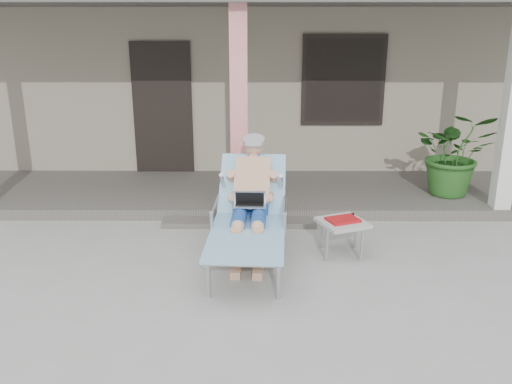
{
  "coord_description": "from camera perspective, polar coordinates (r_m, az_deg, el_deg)",
  "views": [
    {
      "loc": [
        0.25,
        -4.77,
        2.55
      ],
      "look_at": [
        0.22,
        0.6,
        0.85
      ],
      "focal_mm": 38.0,
      "sensor_mm": 36.0,
      "label": 1
    }
  ],
  "objects": [
    {
      "name": "ground",
      "position": [
        5.41,
        -2.44,
        -10.55
      ],
      "size": [
        60.0,
        60.0,
        0.0
      ],
      "primitive_type": "plane",
      "color": "#9E9E99",
      "rests_on": "ground"
    },
    {
      "name": "house",
      "position": [
        11.3,
        -1.03,
        13.07
      ],
      "size": [
        10.4,
        5.4,
        3.3
      ],
      "color": "gray",
      "rests_on": "ground"
    },
    {
      "name": "porch_deck",
      "position": [
        8.16,
        -1.5,
        -0.11
      ],
      "size": [
        10.0,
        2.0,
        0.15
      ],
      "primitive_type": "cube",
      "color": "#605B56",
      "rests_on": "ground"
    },
    {
      "name": "porch_overhang",
      "position": [
        7.72,
        -1.68,
        19.32
      ],
      "size": [
        10.0,
        2.3,
        2.85
      ],
      "color": "silver",
      "rests_on": "porch_deck"
    },
    {
      "name": "porch_step",
      "position": [
        7.08,
        -1.77,
        -3.22
      ],
      "size": [
        2.0,
        0.3,
        0.07
      ],
      "primitive_type": "cube",
      "color": "#605B56",
      "rests_on": "ground"
    },
    {
      "name": "lounger",
      "position": [
        5.94,
        -0.64,
        0.67
      ],
      "size": [
        0.88,
        2.09,
        1.34
      ],
      "rotation": [
        0.0,
        0.0,
        -0.05
      ],
      "color": "#B7B7BC",
      "rests_on": "ground"
    },
    {
      "name": "side_table",
      "position": [
        6.18,
        9.1,
        -3.36
      ],
      "size": [
        0.63,
        0.63,
        0.44
      ],
      "rotation": [
        0.0,
        0.0,
        0.39
      ],
      "color": "#AFAFAA",
      "rests_on": "ground"
    },
    {
      "name": "potted_palm",
      "position": [
        8.2,
        20.22,
        3.83
      ],
      "size": [
        1.28,
        1.17,
        1.21
      ],
      "primitive_type": "imported",
      "rotation": [
        0.0,
        0.0,
        -0.23
      ],
      "color": "#26591E",
      "rests_on": "porch_deck"
    }
  ]
}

